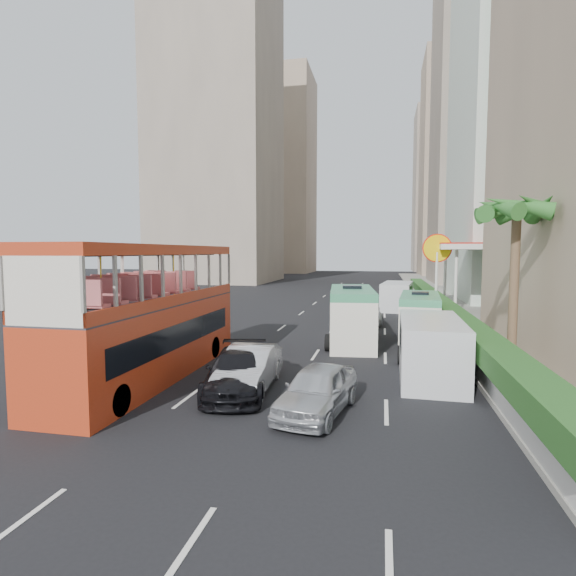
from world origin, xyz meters
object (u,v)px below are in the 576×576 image
(van_asset, at_px, (363,323))
(car_silver_lane_b, at_px, (317,413))
(minibus_near, at_px, (352,316))
(palm_tree, at_px, (514,287))
(minibus_far, at_px, (420,319))
(double_decker_bus, at_px, (151,312))
(car_silver_lane_a, at_px, (249,389))
(shell_station, at_px, (476,278))
(car_black, at_px, (238,392))
(panel_van_far, at_px, (397,296))
(panel_van_near, at_px, (431,348))

(van_asset, bearing_deg, car_silver_lane_b, -95.39)
(minibus_near, bearing_deg, palm_tree, -37.10)
(minibus_far, xyz_separation_m, palm_tree, (3.23, -4.97, 2.10))
(car_silver_lane_b, bearing_deg, double_decker_bus, 170.32)
(double_decker_bus, height_order, car_silver_lane_a, double_decker_bus)
(double_decker_bus, bearing_deg, minibus_near, 49.01)
(double_decker_bus, distance_m, car_silver_lane_a, 4.87)
(van_asset, height_order, shell_station, shell_station)
(minibus_near, bearing_deg, car_silver_lane_b, -97.15)
(van_asset, bearing_deg, double_decker_bus, -119.40)
(van_asset, bearing_deg, palm_tree, -63.52)
(car_silver_lane_b, xyz_separation_m, minibus_near, (0.28, 10.64, 1.44))
(car_black, height_order, panel_van_far, panel_van_far)
(double_decker_bus, bearing_deg, panel_van_far, 66.90)
(car_black, relative_size, van_asset, 0.96)
(car_silver_lane_a, bearing_deg, van_asset, 75.70)
(double_decker_bus, bearing_deg, panel_van_near, 11.92)
(car_silver_lane_b, bearing_deg, minibus_far, 82.41)
(car_silver_lane_b, xyz_separation_m, panel_van_far, (3.04, 25.53, 1.13))
(double_decker_bus, relative_size, car_black, 2.25)
(palm_tree, distance_m, shell_station, 19.14)
(car_silver_lane_a, bearing_deg, minibus_far, 53.44)
(minibus_far, bearing_deg, car_silver_lane_b, -103.86)
(minibus_near, xyz_separation_m, palm_tree, (6.74, -4.12, 1.94))
(double_decker_bus, relative_size, van_asset, 2.15)
(car_silver_lane_a, xyz_separation_m, shell_station, (11.90, 23.67, 2.75))
(car_silver_lane_a, xyz_separation_m, car_silver_lane_b, (2.67, -1.85, 0.00))
(double_decker_bus, bearing_deg, shell_station, 55.18)
(minibus_near, distance_m, minibus_far, 3.62)
(car_silver_lane_a, height_order, palm_tree, palm_tree)
(van_asset, height_order, minibus_near, minibus_near)
(double_decker_bus, height_order, palm_tree, palm_tree)
(minibus_near, xyz_separation_m, minibus_far, (3.51, 0.84, -0.16))
(panel_van_near, bearing_deg, minibus_near, 121.17)
(panel_van_near, distance_m, palm_tree, 4.41)
(minibus_far, bearing_deg, minibus_near, -162.09)
(car_silver_lane_b, height_order, car_black, same)
(panel_van_far, bearing_deg, car_silver_lane_a, -96.84)
(minibus_far, relative_size, palm_tree, 0.90)
(car_black, relative_size, panel_van_near, 0.87)
(minibus_near, bearing_deg, shell_station, 53.35)
(minibus_far, xyz_separation_m, panel_van_near, (-0.11, -6.76, -0.16))
(panel_van_near, bearing_deg, car_silver_lane_a, -154.44)
(car_silver_lane_a, relative_size, panel_van_near, 0.80)
(car_black, xyz_separation_m, shell_station, (12.20, 24.07, 2.75))
(double_decker_bus, relative_size, car_silver_lane_b, 2.64)
(palm_tree, bearing_deg, minibus_near, 148.54)
(double_decker_bus, distance_m, panel_van_near, 10.79)
(panel_van_near, bearing_deg, double_decker_bus, -166.85)
(minibus_near, bearing_deg, panel_van_near, -65.70)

